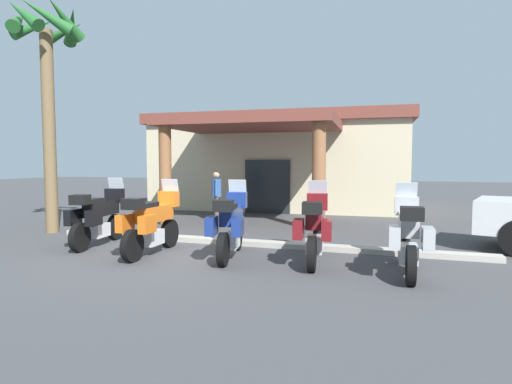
{
  "coord_description": "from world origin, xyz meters",
  "views": [
    {
      "loc": [
        4.73,
        -8.0,
        2.0
      ],
      "look_at": [
        1.18,
        2.77,
        1.2
      ],
      "focal_mm": 29.51,
      "sensor_mm": 36.0,
      "label": 1
    }
  ],
  "objects_px": {
    "motorcycle_maroon": "(315,228)",
    "pedestrian": "(217,193)",
    "motorcycle_black": "(98,217)",
    "motorcycle_blue": "(230,225)",
    "motorcycle_orange": "(151,222)",
    "motel_building": "(283,161)",
    "motorcycle_silver": "(408,235)",
    "palm_tree_roadside": "(47,62)"
  },
  "relations": [
    {
      "from": "motel_building",
      "to": "motorcycle_orange",
      "type": "height_order",
      "value": "motel_building"
    },
    {
      "from": "motorcycle_orange",
      "to": "motorcycle_black",
      "type": "bearing_deg",
      "value": 74.2
    },
    {
      "from": "motorcycle_silver",
      "to": "pedestrian",
      "type": "height_order",
      "value": "pedestrian"
    },
    {
      "from": "motorcycle_black",
      "to": "motorcycle_blue",
      "type": "distance_m",
      "value": 3.5
    },
    {
      "from": "motorcycle_maroon",
      "to": "pedestrian",
      "type": "distance_m",
      "value": 6.28
    },
    {
      "from": "motorcycle_orange",
      "to": "palm_tree_roadside",
      "type": "bearing_deg",
      "value": 67.7
    },
    {
      "from": "motorcycle_orange",
      "to": "motorcycle_silver",
      "type": "xyz_separation_m",
      "value": [
        5.24,
        0.04,
        0.0
      ]
    },
    {
      "from": "motorcycle_blue",
      "to": "pedestrian",
      "type": "xyz_separation_m",
      "value": [
        -2.43,
        4.83,
        0.29
      ]
    },
    {
      "from": "motel_building",
      "to": "motorcycle_silver",
      "type": "relative_size",
      "value": 5.12
    },
    {
      "from": "motorcycle_maroon",
      "to": "pedestrian",
      "type": "height_order",
      "value": "pedestrian"
    },
    {
      "from": "motorcycle_silver",
      "to": "palm_tree_roadside",
      "type": "relative_size",
      "value": 0.34
    },
    {
      "from": "motorcycle_blue",
      "to": "motorcycle_silver",
      "type": "relative_size",
      "value": 0.99
    },
    {
      "from": "motorcycle_orange",
      "to": "motorcycle_maroon",
      "type": "bearing_deg",
      "value": -85.53
    },
    {
      "from": "motel_building",
      "to": "motorcycle_blue",
      "type": "distance_m",
      "value": 10.84
    },
    {
      "from": "pedestrian",
      "to": "motel_building",
      "type": "bearing_deg",
      "value": 61.9
    },
    {
      "from": "pedestrian",
      "to": "palm_tree_roadside",
      "type": "relative_size",
      "value": 0.27
    },
    {
      "from": "motorcycle_orange",
      "to": "motorcycle_blue",
      "type": "distance_m",
      "value": 1.76
    },
    {
      "from": "motorcycle_black",
      "to": "palm_tree_roadside",
      "type": "bearing_deg",
      "value": 57.83
    },
    {
      "from": "motel_building",
      "to": "motorcycle_orange",
      "type": "relative_size",
      "value": 5.12
    },
    {
      "from": "palm_tree_roadside",
      "to": "motorcycle_maroon",
      "type": "bearing_deg",
      "value": -9.02
    },
    {
      "from": "motorcycle_maroon",
      "to": "motorcycle_silver",
      "type": "height_order",
      "value": "same"
    },
    {
      "from": "motel_building",
      "to": "motorcycle_silver",
      "type": "height_order",
      "value": "motel_building"
    },
    {
      "from": "motorcycle_maroon",
      "to": "palm_tree_roadside",
      "type": "bearing_deg",
      "value": 74.5
    },
    {
      "from": "motorcycle_maroon",
      "to": "pedestrian",
      "type": "relative_size",
      "value": 1.29
    },
    {
      "from": "palm_tree_roadside",
      "to": "motorcycle_orange",
      "type": "bearing_deg",
      "value": -20.66
    },
    {
      "from": "motorcycle_black",
      "to": "motorcycle_blue",
      "type": "xyz_separation_m",
      "value": [
        3.5,
        -0.21,
        0.0
      ]
    },
    {
      "from": "motorcycle_orange",
      "to": "motorcycle_silver",
      "type": "relative_size",
      "value": 1.0
    },
    {
      "from": "pedestrian",
      "to": "palm_tree_roadside",
      "type": "bearing_deg",
      "value": -156.32
    },
    {
      "from": "motorcycle_silver",
      "to": "palm_tree_roadside",
      "type": "bearing_deg",
      "value": 78.76
    },
    {
      "from": "motorcycle_black",
      "to": "motorcycle_orange",
      "type": "bearing_deg",
      "value": -111.44
    },
    {
      "from": "motorcycle_orange",
      "to": "pedestrian",
      "type": "relative_size",
      "value": 1.29
    },
    {
      "from": "motorcycle_black",
      "to": "motorcycle_orange",
      "type": "xyz_separation_m",
      "value": [
        1.75,
        -0.44,
        0.0
      ]
    },
    {
      "from": "motorcycle_silver",
      "to": "motel_building",
      "type": "bearing_deg",
      "value": 23.53
    },
    {
      "from": "motorcycle_blue",
      "to": "motorcycle_maroon",
      "type": "xyz_separation_m",
      "value": [
        1.75,
        0.14,
        0.0
      ]
    },
    {
      "from": "motorcycle_maroon",
      "to": "motorcycle_silver",
      "type": "bearing_deg",
      "value": -107.46
    },
    {
      "from": "motel_building",
      "to": "motorcycle_maroon",
      "type": "distance_m",
      "value": 11.1
    },
    {
      "from": "motel_building",
      "to": "palm_tree_roadside",
      "type": "distance_m",
      "value": 10.58
    },
    {
      "from": "motorcycle_black",
      "to": "motorcycle_maroon",
      "type": "distance_m",
      "value": 5.24
    },
    {
      "from": "motel_building",
      "to": "pedestrian",
      "type": "relative_size",
      "value": 6.62
    },
    {
      "from": "motorcycle_maroon",
      "to": "motorcycle_black",
      "type": "bearing_deg",
      "value": 82.79
    },
    {
      "from": "motorcycle_black",
      "to": "motorcycle_maroon",
      "type": "xyz_separation_m",
      "value": [
        5.24,
        -0.07,
        0.0
      ]
    },
    {
      "from": "motel_building",
      "to": "motorcycle_orange",
      "type": "bearing_deg",
      "value": -93.44
    }
  ]
}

